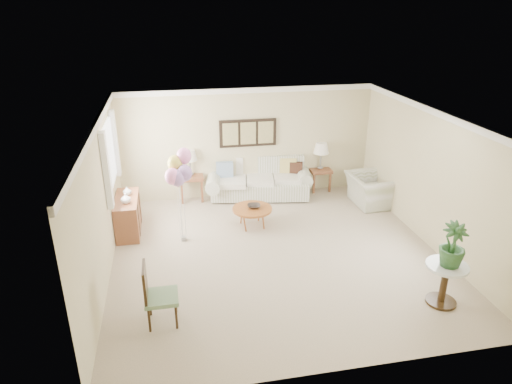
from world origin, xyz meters
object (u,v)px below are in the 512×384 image
(armchair, at_px, (371,190))
(balloon_cluster, at_px, (179,171))
(accent_chair, at_px, (156,293))
(coffee_table, at_px, (252,210))
(sofa, at_px, (259,181))

(armchair, xyz_separation_m, balloon_cluster, (-4.38, -0.95, 1.11))
(accent_chair, height_order, balloon_cluster, balloon_cluster)
(coffee_table, bearing_deg, balloon_cluster, -167.00)
(balloon_cluster, bearing_deg, armchair, 12.29)
(armchair, distance_m, accent_chair, 5.94)
(coffee_table, bearing_deg, accent_chair, -124.64)
(armchair, distance_m, balloon_cluster, 4.62)
(balloon_cluster, bearing_deg, accent_chair, -100.90)
(balloon_cluster, bearing_deg, sofa, 45.03)
(sofa, relative_size, balloon_cluster, 1.43)
(sofa, distance_m, accent_chair, 5.02)
(sofa, relative_size, accent_chair, 2.76)
(coffee_table, relative_size, balloon_cluster, 0.44)
(armchair, height_order, balloon_cluster, balloon_cluster)
(sofa, bearing_deg, armchair, -21.81)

